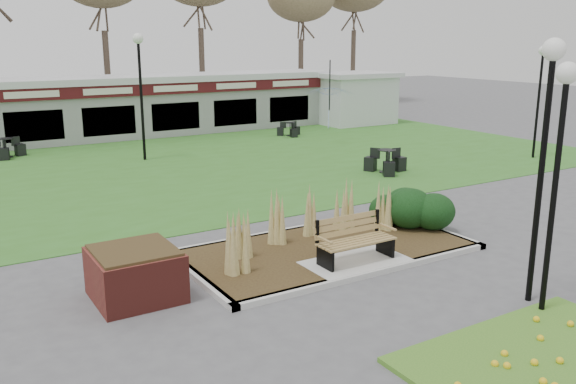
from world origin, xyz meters
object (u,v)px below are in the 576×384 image
service_hut (354,97)px  lamp_post_near_left (547,114)px  brick_planter (135,273)px  bistro_set_b (6,151)px  food_pavilion (100,107)px  lamp_post_far_right (541,77)px  patio_umbrella (329,107)px  park_bench (354,239)px  lamp_post_near_right (561,135)px  bistro_set_c (386,165)px  bistro_set_d (290,131)px  lamp_post_mid_right (140,69)px

service_hut → lamp_post_near_left: (-11.84, -20.82, 1.94)m
brick_planter → bistro_set_b: 16.00m
food_pavilion → lamp_post_far_right: bearing=-46.1°
brick_planter → patio_umbrella: (12.73, 12.00, 1.19)m
park_bench → lamp_post_near_right: lamp_post_near_right is taller
bistro_set_c → bistro_set_d: size_ratio=1.27×
lamp_post_far_right → patio_umbrella: bearing=126.1°
park_bench → bistro_set_b: 17.37m
service_hut → food_pavilion: bearing=171.7°
food_pavilion → lamp_post_mid_right: (-0.01, -6.30, 2.05)m
lamp_post_near_right → bistro_set_c: lamp_post_near_right is taller
brick_planter → bistro_set_d: bearing=50.1°
park_bench → food_pavilion: bearing=90.0°
brick_planter → bistro_set_c: 12.42m
lamp_post_near_right → bistro_set_c: bearing=63.3°
lamp_post_near_left → bistro_set_b: size_ratio=3.31×
lamp_post_near_left → lamp_post_near_right: 0.61m
food_pavilion → bistro_set_c: 14.64m
lamp_post_far_right → brick_planter: bearing=-164.2°
patio_umbrella → brick_planter: bearing=-136.7°
lamp_post_near_right → bistro_set_c: size_ratio=2.77×
lamp_post_mid_right → bistro_set_b: size_ratio=3.45×
lamp_post_near_right → park_bench: bearing=111.4°
service_hut → bistro_set_b: (-18.08, -1.00, -1.17)m
patio_umbrella → park_bench: bearing=-123.1°
service_hut → lamp_post_far_right: 12.08m
brick_planter → lamp_post_near_right: 7.68m
lamp_post_far_right → patio_umbrella: size_ratio=1.67×
park_bench → lamp_post_near_right: bearing=-68.6°
service_hut → patio_umbrella: bearing=-136.0°
lamp_post_near_left → bistro_set_d: (6.37, 18.68, -3.15)m
bistro_set_d → lamp_post_far_right: bearing=-61.3°
bistro_set_c → bistro_set_d: bearing=80.5°
lamp_post_near_left → bistro_set_c: size_ratio=3.01×
lamp_post_far_right → bistro_set_b: (-17.98, 10.96, -2.91)m
lamp_post_far_right → lamp_post_near_left: bearing=-143.0°
brick_planter → food_pavilion: bearing=76.9°
lamp_post_near_left → lamp_post_far_right: lamp_post_near_left is taller
lamp_post_mid_right → lamp_post_far_right: 15.43m
bistro_set_b → patio_umbrella: size_ratio=0.54×
brick_planter → bistro_set_c: (10.93, 5.91, -0.18)m
park_bench → brick_planter: size_ratio=1.13×
brick_planter → bistro_set_d: 19.38m
lamp_post_near_right → lamp_post_mid_right: bearing=94.7°
food_pavilion → service_hut: food_pavilion is taller
lamp_post_near_left → bistro_set_c: bearing=63.4°
lamp_post_mid_right → patio_umbrella: size_ratio=1.85×
brick_planter → bistro_set_b: brick_planter is taller
service_hut → lamp_post_near_left: 24.03m
service_hut → bistro_set_d: 6.00m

